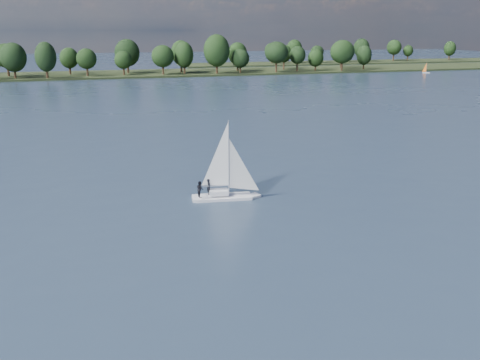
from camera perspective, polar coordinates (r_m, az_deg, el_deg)
name	(u,v)px	position (r m, az deg, el deg)	size (l,w,h in m)	color
ground	(107,115)	(123.26, -13.99, 6.74)	(700.00, 700.00, 0.00)	#233342
far_shore	(87,76)	(234.50, -16.01, 10.64)	(660.00, 40.00, 1.50)	black
far_shore_back	(367,63)	(328.29, 13.40, 12.09)	(220.00, 30.00, 1.40)	black
sailboat	(222,177)	(58.96, -1.91, 0.34)	(7.26, 2.96, 9.27)	silver
dinghy_orange	(426,70)	(254.39, 19.25, 10.99)	(3.23, 2.67, 4.90)	silver
treeline	(56,57)	(230.51, -19.02, 12.34)	(562.65, 74.03, 18.15)	black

